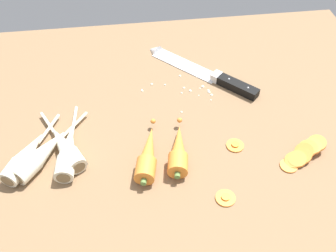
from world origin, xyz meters
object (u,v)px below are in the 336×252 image
Objects in this scene: chefs_knife at (198,70)px; parsnip_mid_right at (26,157)px; carrot_slice_stray_near at (226,197)px; carrot_slice_stack at (303,153)px; parsnip_back at (65,147)px; carrot_slice_stray_mid at (235,145)px; parsnip_front at (42,154)px; whole_carrot at (148,154)px; whole_carrot_second at (178,150)px; parsnip_mid_left at (68,151)px.

parsnip_mid_right is at bearing -148.30° from chefs_knife.
carrot_slice_stack is at bearing 23.14° from carrot_slice_stray_near.
chefs_knife is at bearing 31.70° from parsnip_mid_right.
parsnip_back reaches higher than carrot_slice_stray_mid.
carrot_slice_stray_near is (31.56, -15.75, -1.62)cm from parsnip_back.
parsnip_mid_right is 4.97× the size of carrot_slice_stray_mid.
parsnip_front is 1.73× the size of carrot_slice_stack.
parsnip_mid_right reaches higher than carrot_slice_stack.
carrot_slice_stray_near is at bearing -26.52° from parsnip_back.
whole_carrot is at bearing -6.43° from parsnip_mid_right.
whole_carrot_second reaches higher than parsnip_mid_right.
parsnip_mid_right is at bearing -175.47° from parsnip_front.
parsnip_front is at bearing 171.93° from whole_carrot.
whole_carrot reaches higher than parsnip_back.
parsnip_back is at bearing 14.13° from parsnip_front.
whole_carrot is 4.49× the size of carrot_slice_stray_mid.
parsnip_back is at bearing 10.22° from parsnip_mid_right.
parsnip_front reaches higher than carrot_slice_stray_near.
whole_carrot is at bearing -177.82° from whole_carrot_second.
carrot_slice_stray_near is at bearing -92.84° from chefs_knife.
carrot_slice_stack is at bearing -5.81° from whole_carrot.
parsnip_mid_right is at bearing 160.19° from carrot_slice_stray_near.
parsnip_mid_left and parsnip_mid_right have the same top height.
whole_carrot_second reaches higher than carrot_slice_stray_mid.
parsnip_mid_left is at bearing 172.96° from whole_carrot_second.
carrot_slice_stray_near is (-1.98, -40.01, -0.29)cm from chefs_knife.
whole_carrot is 22.36cm from parsnip_front.
carrot_slice_stray_mid is (19.47, 1.57, -1.74)cm from whole_carrot.
whole_carrot_second is 26.75cm from carrot_slice_stack.
parsnip_back is (8.10, 1.46, 0.00)cm from parsnip_mid_right.
carrot_slice_stack is 2.85× the size of carrot_slice_stray_mid.
whole_carrot_second reaches higher than carrot_slice_stack.
whole_carrot is 4.42× the size of carrot_slice_stray_near.
whole_carrot is at bearing -119.46° from chefs_knife.
whole_carrot_second is 23.46cm from parsnip_mid_left.
parsnip_mid_left is 1.13× the size of parsnip_back.
whole_carrot_second is at bearing -5.76° from parsnip_front.
parsnip_mid_right reaches higher than chefs_knife.
whole_carrot_second reaches higher than parsnip_mid_left.
whole_carrot is at bearing -10.56° from parsnip_mid_left.
parsnip_back is 1.71× the size of carrot_slice_stack.
parsnip_front is at bearing 174.24° from whole_carrot_second.
carrot_slice_stray_near is 14.02cm from carrot_slice_stray_mid.
parsnip_back is 51.00cm from carrot_slice_stack.
whole_carrot is 25.65cm from parsnip_mid_right.
parsnip_back is (4.74, 1.19, 0.00)cm from parsnip_front.
parsnip_front is 39.15cm from carrot_slice_stray_near.
carrot_slice_stray_near is at bearing -25.18° from parsnip_mid_left.
chefs_knife reaches higher than carrot_slice_stray_mid.
whole_carrot is 18.28cm from carrot_slice_stray_near.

